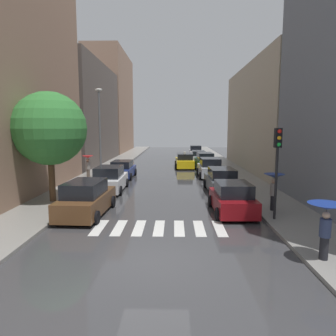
# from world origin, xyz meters

# --- Properties ---
(ground_plane) EXTENTS (28.00, 72.00, 0.04)m
(ground_plane) POSITION_xyz_m (0.00, 24.00, -0.02)
(ground_plane) COLOR #38383B
(sidewalk_left) EXTENTS (3.00, 72.00, 0.15)m
(sidewalk_left) POSITION_xyz_m (-6.50, 24.00, 0.07)
(sidewalk_left) COLOR gray
(sidewalk_left) RESTS_ON ground
(sidewalk_right) EXTENTS (3.00, 72.00, 0.15)m
(sidewalk_right) POSITION_xyz_m (6.50, 24.00, 0.07)
(sidewalk_right) COLOR gray
(sidewalk_right) RESTS_ON ground
(crosswalk_stripes) EXTENTS (5.85, 2.20, 0.01)m
(crosswalk_stripes) POSITION_xyz_m (0.00, 3.49, 0.01)
(crosswalk_stripes) COLOR silver
(crosswalk_stripes) RESTS_ON ground
(building_left_mid) EXTENTS (6.00, 18.09, 12.22)m
(building_left_mid) POSITION_xyz_m (-11.00, 28.83, 6.11)
(building_left_mid) COLOR #564C47
(building_left_mid) RESTS_ON ground
(building_left_far) EXTENTS (6.00, 16.81, 17.54)m
(building_left_far) POSITION_xyz_m (-11.00, 47.12, 8.77)
(building_left_far) COLOR #8C6B56
(building_left_far) RESTS_ON ground
(building_right_mid) EXTENTS (6.00, 20.46, 10.84)m
(building_right_mid) POSITION_xyz_m (11.00, 22.82, 5.42)
(building_right_mid) COLOR #B2A38C
(building_right_mid) RESTS_ON ground
(parked_car_left_nearest) EXTENTS (2.28, 4.76, 1.79)m
(parked_car_left_nearest) POSITION_xyz_m (-3.83, 5.52, 0.83)
(parked_car_left_nearest) COLOR brown
(parked_car_left_nearest) RESTS_ON ground
(parked_car_left_second) EXTENTS (2.18, 4.49, 1.77)m
(parked_car_left_second) POSITION_xyz_m (-3.89, 11.52, 0.82)
(parked_car_left_second) COLOR silver
(parked_car_left_second) RESTS_ON ground
(parked_car_left_third) EXTENTS (2.11, 4.18, 1.55)m
(parked_car_left_third) POSITION_xyz_m (-3.94, 17.23, 0.73)
(parked_car_left_third) COLOR navy
(parked_car_left_third) RESTS_ON ground
(parked_car_right_nearest) EXTENTS (2.18, 4.06, 1.67)m
(parked_car_right_nearest) POSITION_xyz_m (3.72, 5.97, 0.78)
(parked_car_right_nearest) COLOR maroon
(parked_car_right_nearest) RESTS_ON ground
(parked_car_right_second) EXTENTS (2.16, 4.63, 1.69)m
(parked_car_right_second) POSITION_xyz_m (3.95, 11.37, 0.79)
(parked_car_right_second) COLOR #474C51
(parked_car_right_second) RESTS_ON ground
(parked_car_right_third) EXTENTS (2.18, 4.25, 1.75)m
(parked_car_right_third) POSITION_xyz_m (3.89, 17.86, 0.81)
(parked_car_right_third) COLOR #B2B7BF
(parked_car_right_third) RESTS_ON ground
(parked_car_right_fourth) EXTENTS (2.14, 4.67, 1.79)m
(parked_car_right_fourth) POSITION_xyz_m (3.96, 23.27, 0.83)
(parked_car_right_fourth) COLOR #0C4C2D
(parked_car_right_fourth) RESTS_ON ground
(parked_car_right_fifth) EXTENTS (2.03, 4.73, 1.54)m
(parked_car_right_fifth) POSITION_xyz_m (3.74, 29.30, 0.73)
(parked_car_right_fifth) COLOR silver
(parked_car_right_fifth) RESTS_ON ground
(parked_car_right_sixth) EXTENTS (2.14, 4.34, 1.81)m
(parked_car_right_sixth) POSITION_xyz_m (3.84, 36.10, 0.84)
(parked_car_right_sixth) COLOR silver
(parked_car_right_sixth) RESTS_ON ground
(taxi_midroad) EXTENTS (2.18, 4.71, 1.81)m
(taxi_midroad) POSITION_xyz_m (1.80, 24.19, 0.76)
(taxi_midroad) COLOR yellow
(taxi_midroad) RESTS_ON ground
(pedestrian_foreground) EXTENTS (1.06, 1.06, 1.93)m
(pedestrian_foreground) POSITION_xyz_m (5.86, 6.06, 1.59)
(pedestrian_foreground) COLOR black
(pedestrian_foreground) RESTS_ON sidewalk_right
(pedestrian_near_tree) EXTENTS (0.95, 0.95, 1.96)m
(pedestrian_near_tree) POSITION_xyz_m (-6.64, 15.88, 1.55)
(pedestrian_near_tree) COLOR brown
(pedestrian_near_tree) RESTS_ON sidewalk_left
(pedestrian_by_kerb) EXTENTS (1.19, 1.19, 1.89)m
(pedestrian_by_kerb) POSITION_xyz_m (5.61, -0.01, 1.60)
(pedestrian_by_kerb) COLOR black
(pedestrian_by_kerb) RESTS_ON sidewalk_right
(street_tree_left) EXTENTS (4.22, 4.22, 6.37)m
(street_tree_left) POSITION_xyz_m (-6.52, 7.87, 4.40)
(street_tree_left) COLOR #513823
(street_tree_left) RESTS_ON sidewalk_left
(traffic_light_right_corner) EXTENTS (0.30, 0.42, 4.30)m
(traffic_light_right_corner) POSITION_xyz_m (5.45, 4.50, 3.29)
(traffic_light_right_corner) COLOR black
(traffic_light_right_corner) RESTS_ON sidewalk_right
(lamp_post_left) EXTENTS (0.60, 0.28, 7.50)m
(lamp_post_left) POSITION_xyz_m (-5.55, 15.85, 4.44)
(lamp_post_left) COLOR #595B60
(lamp_post_left) RESTS_ON sidewalk_left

